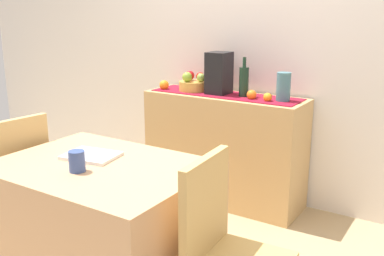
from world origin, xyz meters
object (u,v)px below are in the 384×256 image
Objects in this scene: coffee_cup at (77,161)px; chair_near_window at (11,212)px; sideboard_console at (224,149)px; open_book at (91,156)px; fruit_bowl at (193,86)px; coffee_maker at (219,73)px; ceramic_vase at (283,87)px; dining_table at (103,229)px; wine_bottle at (244,81)px.

coffee_cup is 0.12× the size of chair_near_window.
sideboard_console is 1.40m from open_book.
coffee_maker is at bearing 0.00° from fruit_bowl.
coffee_cup is at bearing -78.56° from fruit_bowl.
chair_near_window is (-0.71, -1.43, -0.77)m from coffee_maker.
ceramic_vase reaches higher than open_book.
sideboard_console is at bearing 0.00° from coffee_maker.
ceramic_vase is at bearing 0.00° from coffee_maker.
coffee_maker is at bearing 63.74° from chair_near_window.
sideboard_console is 1.17× the size of dining_table.
open_book is (-0.12, 0.06, 0.38)m from dining_table.
wine_bottle is 1.41m from open_book.
fruit_bowl reaches higher than dining_table.
ceramic_vase reaches higher than coffee_cup.
chair_near_window is (-0.92, -1.43, -0.72)m from wine_bottle.
ceramic_vase is 1.49m from open_book.
open_book is at bearing 5.21° from chair_near_window.
fruit_bowl is 0.77m from ceramic_vase.
wine_bottle is 1.56m from dining_table.
sideboard_console is 4.22× the size of wine_bottle.
fruit_bowl is at bearing 89.36° from open_book.
fruit_bowl reaches higher than chair_near_window.
ceramic_vase reaches higher than sideboard_console.
open_book is at bearing -99.73° from wine_bottle.
open_book is 0.31× the size of chair_near_window.
open_book is at bearing -90.83° from coffee_maker.
dining_table is at bearing 80.93° from coffee_cup.
chair_near_window is (-0.47, -1.43, -0.65)m from fruit_bowl.
open_book is 2.66× the size of coffee_cup.
open_book is (-0.55, -1.37, -0.23)m from ceramic_vase.
wine_bottle is at bearing 70.63° from open_book.
chair_near_window is at bearing -108.16° from fruit_bowl.
wine_bottle reaches higher than ceramic_vase.
open_book is 0.22m from coffee_cup.
open_book is (0.22, -1.37, -0.17)m from fruit_bowl.
sideboard_console is 3.88× the size of coffee_maker.
coffee_cup is (0.08, -1.56, -0.24)m from coffee_maker.
coffee_cup is at bearing -99.07° from dining_table.
wine_bottle is at bearing 0.00° from coffee_maker.
dining_table is at bearing -85.98° from coffee_maker.
coffee_maker is (0.24, 0.00, 0.12)m from fruit_bowl.
coffee_maker is 1.40m from open_book.
dining_table is (0.10, -1.43, -0.67)m from coffee_maker.
fruit_bowl is 2.16× the size of coffee_cup.
open_book is at bearing -93.17° from sideboard_console.
sideboard_console is 0.58m from wine_bottle.
coffee_maker reaches higher than sideboard_console.
coffee_cup is at bearing -72.43° from open_book.
chair_near_window is (-0.76, -1.43, -0.17)m from sideboard_console.
open_book is at bearing -111.83° from ceramic_vase.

